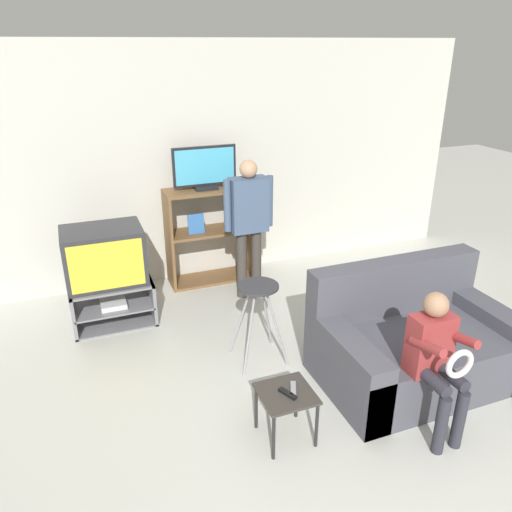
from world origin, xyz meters
The scene contains 12 objects.
wall_back centered at (0.00, 3.85, 1.30)m, with size 6.40×0.06×2.60m.
tv_stand centered at (-1.22, 3.06, 0.21)m, with size 0.78×0.59×0.43m.
television_main centered at (-1.25, 3.06, 0.70)m, with size 0.74×0.53×0.54m.
media_shelf centered at (-0.06, 3.59, 0.56)m, with size 0.97×0.37×1.09m.
television_flat centered at (-0.08, 3.60, 1.31)m, with size 0.69×0.20×0.46m.
folding_stool centered at (-0.12, 1.92, 0.57)m, with size 0.42×0.38×0.72m.
snack_table centered at (-0.29, 0.97, 0.32)m, with size 0.36×0.36×0.38m.
remote_control_black centered at (-0.29, 0.95, 0.39)m, with size 0.04×0.14×0.02m, color black.
remote_control_white centered at (-0.23, 0.98, 0.39)m, with size 0.04×0.14×0.02m, color gray.
couch centered at (0.97, 1.25, 0.30)m, with size 1.56×0.97×0.91m.
person_standing_adult centered at (0.22, 3.08, 0.90)m, with size 0.53×0.20×1.49m.
person_seated_child centered at (0.69, 0.70, 0.62)m, with size 0.33×0.43×1.05m.
Camera 1 is at (-1.46, -1.50, 2.56)m, focal length 35.00 mm.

